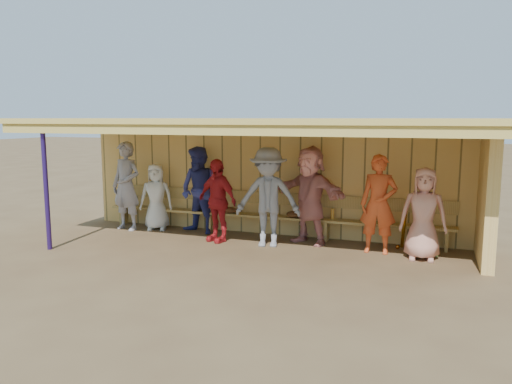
{
  "coord_description": "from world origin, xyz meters",
  "views": [
    {
      "loc": [
        3.27,
        -8.87,
        2.51
      ],
      "look_at": [
        0.0,
        0.35,
        1.05
      ],
      "focal_mm": 35.0,
      "sensor_mm": 36.0,
      "label": 1
    }
  ],
  "objects_px": {
    "player_c": "(200,190)",
    "player_e": "(268,197)",
    "player_d": "(217,200)",
    "player_h": "(423,214)",
    "player_g": "(379,204)",
    "player_f": "(310,195)",
    "player_a": "(126,186)",
    "player_b": "(156,197)",
    "bench": "(268,211)"
  },
  "relations": [
    {
      "from": "player_c",
      "to": "player_e",
      "type": "xyz_separation_m",
      "value": [
        1.75,
        -0.56,
        0.02
      ]
    },
    {
      "from": "player_d",
      "to": "player_h",
      "type": "bearing_deg",
      "value": 21.49
    },
    {
      "from": "player_h",
      "to": "player_c",
      "type": "bearing_deg",
      "value": 171.05
    },
    {
      "from": "player_c",
      "to": "player_g",
      "type": "xyz_separation_m",
      "value": [
        3.84,
        -0.33,
        -0.02
      ]
    },
    {
      "from": "player_f",
      "to": "player_a",
      "type": "bearing_deg",
      "value": -154.17
    },
    {
      "from": "player_a",
      "to": "player_c",
      "type": "distance_m",
      "value": 1.72
    },
    {
      "from": "player_h",
      "to": "player_f",
      "type": "bearing_deg",
      "value": 165.2
    },
    {
      "from": "player_e",
      "to": "player_a",
      "type": "bearing_deg",
      "value": 163.17
    },
    {
      "from": "player_d",
      "to": "player_c",
      "type": "bearing_deg",
      "value": 162.42
    },
    {
      "from": "player_b",
      "to": "bench",
      "type": "bearing_deg",
      "value": -13.68
    },
    {
      "from": "player_d",
      "to": "player_h",
      "type": "distance_m",
      "value": 3.99
    },
    {
      "from": "player_g",
      "to": "player_a",
      "type": "bearing_deg",
      "value": 179.69
    },
    {
      "from": "player_a",
      "to": "player_d",
      "type": "bearing_deg",
      "value": 0.82
    },
    {
      "from": "player_d",
      "to": "player_b",
      "type": "bearing_deg",
      "value": -175.3
    },
    {
      "from": "player_d",
      "to": "player_f",
      "type": "height_order",
      "value": "player_f"
    },
    {
      "from": "player_b",
      "to": "player_e",
      "type": "bearing_deg",
      "value": -31.62
    },
    {
      "from": "player_a",
      "to": "player_h",
      "type": "height_order",
      "value": "player_a"
    },
    {
      "from": "player_a",
      "to": "player_f",
      "type": "distance_m",
      "value": 4.17
    },
    {
      "from": "player_g",
      "to": "bench",
      "type": "height_order",
      "value": "player_g"
    },
    {
      "from": "player_c",
      "to": "player_e",
      "type": "relative_size",
      "value": 0.97
    },
    {
      "from": "player_b",
      "to": "player_c",
      "type": "bearing_deg",
      "value": -20.51
    },
    {
      "from": "player_c",
      "to": "player_g",
      "type": "height_order",
      "value": "player_c"
    },
    {
      "from": "player_g",
      "to": "player_e",
      "type": "bearing_deg",
      "value": -173.12
    },
    {
      "from": "player_e",
      "to": "bench",
      "type": "distance_m",
      "value": 1.01
    },
    {
      "from": "player_e",
      "to": "player_h",
      "type": "relative_size",
      "value": 1.18
    },
    {
      "from": "player_e",
      "to": "bench",
      "type": "xyz_separation_m",
      "value": [
        -0.29,
        0.86,
        -0.45
      ]
    },
    {
      "from": "player_b",
      "to": "player_d",
      "type": "distance_m",
      "value": 1.81
    },
    {
      "from": "player_d",
      "to": "player_e",
      "type": "bearing_deg",
      "value": 20.17
    },
    {
      "from": "bench",
      "to": "player_d",
      "type": "bearing_deg",
      "value": -134.45
    },
    {
      "from": "player_f",
      "to": "player_h",
      "type": "distance_m",
      "value": 2.23
    },
    {
      "from": "player_a",
      "to": "player_d",
      "type": "distance_m",
      "value": 2.38
    },
    {
      "from": "player_d",
      "to": "bench",
      "type": "bearing_deg",
      "value": 67.21
    },
    {
      "from": "player_f",
      "to": "bench",
      "type": "relative_size",
      "value": 0.26
    },
    {
      "from": "player_a",
      "to": "player_g",
      "type": "bearing_deg",
      "value": 7.0
    },
    {
      "from": "player_e",
      "to": "player_g",
      "type": "height_order",
      "value": "player_e"
    },
    {
      "from": "player_b",
      "to": "player_f",
      "type": "distance_m",
      "value": 3.56
    },
    {
      "from": "player_c",
      "to": "player_d",
      "type": "height_order",
      "value": "player_c"
    },
    {
      "from": "player_f",
      "to": "player_d",
      "type": "bearing_deg",
      "value": -142.0
    },
    {
      "from": "player_d",
      "to": "bench",
      "type": "relative_size",
      "value": 0.22
    },
    {
      "from": "player_a",
      "to": "player_d",
      "type": "xyz_separation_m",
      "value": [
        2.35,
        -0.3,
        -0.15
      ]
    },
    {
      "from": "player_e",
      "to": "player_d",
      "type": "bearing_deg",
      "value": 167.13
    },
    {
      "from": "player_f",
      "to": "bench",
      "type": "xyz_separation_m",
      "value": [
        -1.0,
        0.36,
        -0.46
      ]
    },
    {
      "from": "player_c",
      "to": "player_g",
      "type": "distance_m",
      "value": 3.85
    },
    {
      "from": "player_g",
      "to": "player_h",
      "type": "height_order",
      "value": "player_g"
    },
    {
      "from": "player_a",
      "to": "player_h",
      "type": "bearing_deg",
      "value": 5.28
    },
    {
      "from": "player_e",
      "to": "player_g",
      "type": "bearing_deg",
      "value": -5.3
    },
    {
      "from": "player_b",
      "to": "player_f",
      "type": "bearing_deg",
      "value": -21.46
    },
    {
      "from": "player_e",
      "to": "player_h",
      "type": "bearing_deg",
      "value": -11.05
    },
    {
      "from": "player_e",
      "to": "player_f",
      "type": "distance_m",
      "value": 0.87
    },
    {
      "from": "player_f",
      "to": "player_h",
      "type": "xyz_separation_m",
      "value": [
        2.17,
        -0.48,
        -0.16
      ]
    }
  ]
}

